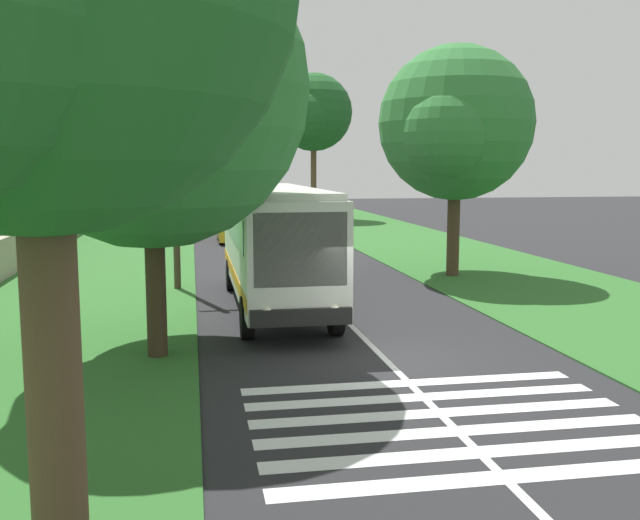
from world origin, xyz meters
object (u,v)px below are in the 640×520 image
coach_bus (274,239)px  utility_pole (175,166)px  trailing_car_2 (275,215)px  trailing_car_3 (264,208)px  roadside_tree_right_1 (451,127)px  trailing_car_0 (233,231)px  trailing_car_1 (279,221)px  roadside_tree_left_2 (142,98)px  roadside_tree_left_0 (176,128)px  roadside_tree_right_2 (311,115)px

coach_bus → utility_pole: utility_pole is taller
coach_bus → trailing_car_2: coach_bus is taller
trailing_car_3 → roadside_tree_right_1: 36.69m
trailing_car_0 → trailing_car_2: bearing=-17.3°
trailing_car_3 → trailing_car_2: bearing=180.0°
trailing_car_1 → roadside_tree_left_2: bearing=167.8°
trailing_car_1 → roadside_tree_right_1: (-20.94, -4.31, 5.22)m
coach_bus → roadside_tree_left_0: (43.37, 3.69, 5.58)m
roadside_tree_right_2 → utility_pole: bearing=162.6°
trailing_car_0 → trailing_car_1: bearing=-28.1°
roadside_tree_left_2 → trailing_car_3: bearing=-8.9°
roadside_tree_right_2 → roadside_tree_left_2: bearing=165.6°
trailing_car_2 → trailing_car_3: bearing=-0.0°
trailing_car_3 → roadside_tree_left_2: size_ratio=0.45×
coach_bus → roadside_tree_right_2: bearing=-11.3°
trailing_car_1 → trailing_car_0: bearing=151.9°
roadside_tree_left_0 → roadside_tree_right_1: roadside_tree_left_0 is taller
roadside_tree_right_1 → trailing_car_3: bearing=6.1°
trailing_car_0 → trailing_car_3: size_ratio=1.00×
trailing_car_3 → utility_pole: size_ratio=0.51×
trailing_car_0 → roadside_tree_right_2: bearing=-23.6°
trailing_car_0 → trailing_car_3: bearing=-10.3°
trailing_car_1 → trailing_car_2: bearing=-4.3°
utility_pole → trailing_car_1: bearing=-15.9°
roadside_tree_left_0 → roadside_tree_right_1: size_ratio=1.15×
coach_bus → trailing_car_0: size_ratio=2.60×
trailing_car_3 → roadside_tree_left_0: roadside_tree_left_0 is taller
roadside_tree_right_1 → roadside_tree_left_0: bearing=16.6°
trailing_car_1 → coach_bus: bearing=172.8°
roadside_tree_left_2 → roadside_tree_right_2: size_ratio=0.80×
trailing_car_2 → trailing_car_3: 9.01m
roadside_tree_right_1 → utility_pole: size_ratio=1.08×
trailing_car_0 → roadside_tree_left_2: (-24.98, 3.36, 5.20)m
trailing_car_0 → trailing_car_3: (21.64, -3.93, 0.00)m
trailing_car_0 → trailing_car_1: (6.47, -3.46, 0.00)m
trailing_car_0 → coach_bus: bearing=-179.6°
trailing_car_3 → utility_pole: (-37.54, 6.82, 3.71)m
trailing_car_1 → roadside_tree_right_2: roadside_tree_right_2 is taller
trailing_car_1 → trailing_car_2: size_ratio=1.00×
roadside_tree_right_2 → roadside_tree_right_1: bearing=-179.5°
roadside_tree_right_1 → utility_pole: (-1.43, 10.67, -1.51)m
trailing_car_0 → trailing_car_3: 21.99m
trailing_car_3 → roadside_tree_right_1: size_ratio=0.48×
roadside_tree_right_1 → trailing_car_1: bearing=11.6°
trailing_car_0 → utility_pole: size_ratio=0.51×
trailing_car_1 → roadside_tree_right_2: 13.88m
trailing_car_2 → roadside_tree_left_2: 38.66m
coach_bus → roadside_tree_left_0: roadside_tree_left_0 is taller
roadside_tree_right_1 → trailing_car_0: bearing=28.2°
coach_bus → trailing_car_0: (19.82, 0.13, -1.48)m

